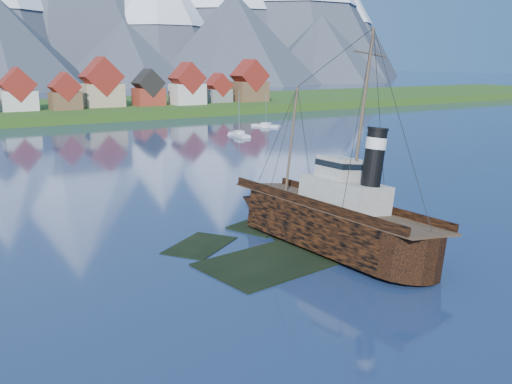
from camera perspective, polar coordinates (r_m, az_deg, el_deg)
ground at (r=60.36m, az=4.67°, el=-5.50°), size 1400.00×1400.00×0.00m
shoal at (r=63.12m, az=4.82°, el=-5.00°), size 31.71×21.24×1.14m
shore_bank at (r=219.53m, az=-22.69°, el=7.08°), size 600.00×80.00×3.20m
seawall at (r=182.26m, az=-20.74°, el=6.21°), size 600.00×2.50×2.00m
tugboat_wreck at (r=60.94m, az=6.40°, el=-2.44°), size 6.92×29.80×23.61m
sailboat_d at (r=146.91m, az=-1.70°, el=5.69°), size 3.06×9.03×12.08m
sailboat_e at (r=168.06m, az=1.00°, el=6.61°), size 6.32×8.72×10.22m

